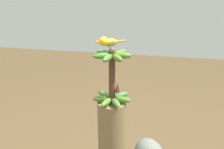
% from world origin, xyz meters
% --- Properties ---
extents(banana_bunch, '(0.26, 0.25, 0.36)m').
position_xyz_m(banana_bunch, '(0.00, 0.00, 1.18)').
color(banana_bunch, '#4C2D1E').
rests_on(banana_bunch, banana_tree).
extents(perched_bird, '(0.17, 0.12, 0.09)m').
position_xyz_m(perched_bird, '(-0.03, 0.00, 1.41)').
color(perched_bird, '#C68933').
rests_on(perched_bird, banana_bunch).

